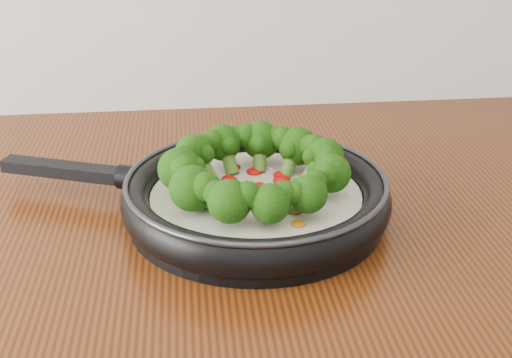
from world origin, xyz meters
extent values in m
cylinder|color=black|center=(0.02, 1.09, 0.91)|extent=(0.38, 0.38, 0.01)
torus|color=black|center=(0.02, 1.09, 0.93)|extent=(0.40, 0.40, 0.03)
torus|color=#2D2D33|center=(0.02, 1.09, 0.95)|extent=(0.39, 0.39, 0.01)
cube|color=black|center=(-0.20, 1.17, 0.93)|extent=(0.18, 0.09, 0.02)
cylinder|color=black|center=(-0.12, 1.14, 0.93)|extent=(0.04, 0.04, 0.03)
cylinder|color=beige|center=(0.02, 1.09, 0.92)|extent=(0.31, 0.31, 0.02)
ellipsoid|color=#B00908|center=(0.03, 1.10, 0.93)|extent=(0.02, 0.02, 0.01)
ellipsoid|color=#B00908|center=(0.04, 1.10, 0.93)|extent=(0.02, 0.02, 0.01)
ellipsoid|color=#B15E0B|center=(0.03, 1.03, 0.93)|extent=(0.02, 0.02, 0.01)
ellipsoid|color=#B00908|center=(0.04, 1.18, 0.93)|extent=(0.02, 0.02, 0.01)
ellipsoid|color=#B00908|center=(0.06, 1.11, 0.93)|extent=(0.02, 0.02, 0.01)
ellipsoid|color=#B15E0B|center=(0.04, 1.03, 0.93)|extent=(0.03, 0.03, 0.01)
ellipsoid|color=#B00908|center=(0.06, 1.04, 0.93)|extent=(0.02, 0.02, 0.01)
ellipsoid|color=#B00908|center=(-0.01, 1.13, 0.93)|extent=(0.02, 0.02, 0.01)
ellipsoid|color=#B15E0B|center=(0.11, 1.11, 0.93)|extent=(0.02, 0.02, 0.01)
ellipsoid|color=#B00908|center=(-0.03, 1.12, 0.93)|extent=(0.02, 0.02, 0.01)
ellipsoid|color=#B00908|center=(0.06, 1.13, 0.93)|extent=(0.02, 0.02, 0.01)
ellipsoid|color=#B15E0B|center=(0.06, 1.01, 0.93)|extent=(0.02, 0.02, 0.01)
ellipsoid|color=#B00908|center=(0.06, 1.04, 0.93)|extent=(0.02, 0.02, 0.01)
ellipsoid|color=#B00908|center=(0.03, 1.15, 0.93)|extent=(0.02, 0.02, 0.01)
ellipsoid|color=#B15E0B|center=(0.00, 1.09, 0.93)|extent=(0.02, 0.02, 0.01)
ellipsoid|color=#B00908|center=(0.00, 1.12, 0.93)|extent=(0.02, 0.02, 0.01)
ellipsoid|color=#B00908|center=(0.00, 1.16, 0.93)|extent=(0.02, 0.02, 0.01)
ellipsoid|color=#B15E0B|center=(0.03, 1.07, 0.93)|extent=(0.02, 0.02, 0.01)
ellipsoid|color=#B00908|center=(0.01, 1.07, 0.93)|extent=(0.02, 0.02, 0.01)
ellipsoid|color=#B00908|center=(0.06, 1.12, 0.93)|extent=(0.03, 0.03, 0.01)
ellipsoid|color=white|center=(-0.03, 1.07, 0.93)|extent=(0.01, 0.01, 0.00)
ellipsoid|color=white|center=(0.00, 1.09, 0.93)|extent=(0.01, 0.01, 0.00)
ellipsoid|color=white|center=(0.13, 1.07, 0.93)|extent=(0.01, 0.01, 0.00)
ellipsoid|color=white|center=(0.05, 1.15, 0.93)|extent=(0.01, 0.01, 0.00)
ellipsoid|color=white|center=(0.13, 1.07, 0.93)|extent=(0.00, 0.01, 0.00)
ellipsoid|color=white|center=(0.09, 1.09, 0.93)|extent=(0.01, 0.01, 0.00)
ellipsoid|color=white|center=(0.02, 1.08, 0.93)|extent=(0.01, 0.01, 0.00)
ellipsoid|color=white|center=(-0.01, 1.09, 0.93)|extent=(0.01, 0.01, 0.00)
ellipsoid|color=white|center=(0.02, 1.09, 0.93)|extent=(0.01, 0.01, 0.00)
ellipsoid|color=white|center=(0.07, 1.05, 0.93)|extent=(0.01, 0.01, 0.00)
ellipsoid|color=white|center=(0.02, 1.06, 0.93)|extent=(0.01, 0.01, 0.00)
ellipsoid|color=white|center=(0.02, 1.09, 0.93)|extent=(0.00, 0.01, 0.00)
ellipsoid|color=white|center=(-0.01, 1.07, 0.93)|extent=(0.01, 0.01, 0.00)
ellipsoid|color=white|center=(0.03, 1.10, 0.93)|extent=(0.01, 0.01, 0.00)
ellipsoid|color=white|center=(-0.01, 1.05, 0.93)|extent=(0.01, 0.01, 0.00)
ellipsoid|color=white|center=(0.02, 1.07, 0.93)|extent=(0.01, 0.01, 0.00)
ellipsoid|color=white|center=(0.00, 1.19, 0.93)|extent=(0.01, 0.01, 0.00)
ellipsoid|color=white|center=(-0.06, 1.16, 0.93)|extent=(0.00, 0.01, 0.00)
ellipsoid|color=white|center=(-0.07, 1.09, 0.93)|extent=(0.01, 0.01, 0.00)
cylinder|color=#55822A|center=(0.09, 1.07, 0.95)|extent=(0.04, 0.02, 0.04)
sphere|color=black|center=(0.10, 1.06, 0.96)|extent=(0.06, 0.06, 0.04)
sphere|color=black|center=(0.10, 1.08, 0.97)|extent=(0.04, 0.04, 0.03)
sphere|color=black|center=(0.10, 1.05, 0.97)|extent=(0.03, 0.03, 0.03)
sphere|color=black|center=(0.09, 1.07, 0.97)|extent=(0.03, 0.03, 0.02)
cylinder|color=#55822A|center=(0.09, 1.10, 0.95)|extent=(0.04, 0.02, 0.04)
sphere|color=black|center=(0.11, 1.11, 0.97)|extent=(0.06, 0.06, 0.04)
sphere|color=black|center=(0.10, 1.12, 0.97)|extent=(0.04, 0.04, 0.03)
sphere|color=black|center=(0.11, 1.09, 0.97)|extent=(0.03, 0.03, 0.03)
sphere|color=black|center=(0.09, 1.10, 0.97)|extent=(0.03, 0.03, 0.02)
cylinder|color=#55822A|center=(0.07, 1.14, 0.95)|extent=(0.03, 0.03, 0.04)
sphere|color=black|center=(0.08, 1.15, 0.96)|extent=(0.06, 0.06, 0.05)
sphere|color=black|center=(0.06, 1.16, 0.97)|extent=(0.04, 0.04, 0.03)
sphere|color=black|center=(0.09, 1.13, 0.97)|extent=(0.04, 0.04, 0.03)
sphere|color=black|center=(0.07, 1.14, 0.97)|extent=(0.03, 0.03, 0.02)
cylinder|color=#55822A|center=(0.04, 1.16, 0.95)|extent=(0.02, 0.03, 0.04)
sphere|color=black|center=(0.04, 1.17, 0.96)|extent=(0.06, 0.06, 0.05)
sphere|color=black|center=(0.02, 1.17, 0.97)|extent=(0.04, 0.04, 0.03)
sphere|color=black|center=(0.06, 1.17, 0.97)|extent=(0.04, 0.04, 0.03)
sphere|color=black|center=(0.04, 1.16, 0.97)|extent=(0.03, 0.03, 0.02)
cylinder|color=#55822A|center=(0.00, 1.15, 0.95)|extent=(0.03, 0.04, 0.04)
sphere|color=black|center=(-0.01, 1.17, 0.96)|extent=(0.06, 0.06, 0.05)
sphere|color=black|center=(-0.02, 1.16, 0.97)|extent=(0.04, 0.04, 0.03)
sphere|color=black|center=(0.01, 1.17, 0.97)|extent=(0.03, 0.03, 0.03)
sphere|color=black|center=(0.00, 1.15, 0.97)|extent=(0.03, 0.03, 0.02)
cylinder|color=#55822A|center=(-0.03, 1.13, 0.95)|extent=(0.04, 0.03, 0.04)
sphere|color=black|center=(-0.05, 1.14, 0.96)|extent=(0.06, 0.06, 0.04)
sphere|color=black|center=(-0.05, 1.12, 0.97)|extent=(0.04, 0.04, 0.03)
sphere|color=black|center=(-0.03, 1.15, 0.97)|extent=(0.03, 0.03, 0.03)
sphere|color=black|center=(-0.03, 1.13, 0.97)|extent=(0.03, 0.03, 0.02)
cylinder|color=#55822A|center=(-0.05, 1.09, 0.95)|extent=(0.03, 0.02, 0.04)
sphere|color=black|center=(-0.06, 1.09, 0.97)|extent=(0.06, 0.06, 0.05)
sphere|color=black|center=(-0.06, 1.07, 0.97)|extent=(0.04, 0.04, 0.03)
sphere|color=black|center=(-0.06, 1.11, 0.97)|extent=(0.04, 0.04, 0.03)
sphere|color=black|center=(-0.05, 1.09, 0.97)|extent=(0.03, 0.03, 0.02)
cylinder|color=#55822A|center=(-0.04, 1.06, 0.94)|extent=(0.03, 0.03, 0.03)
sphere|color=black|center=(-0.05, 1.05, 0.96)|extent=(0.07, 0.07, 0.05)
sphere|color=black|center=(-0.04, 1.03, 0.97)|extent=(0.04, 0.04, 0.03)
sphere|color=black|center=(-0.06, 1.07, 0.97)|extent=(0.04, 0.04, 0.03)
sphere|color=black|center=(-0.04, 1.06, 0.96)|extent=(0.03, 0.03, 0.03)
cylinder|color=#55822A|center=(-0.01, 1.03, 0.94)|extent=(0.03, 0.03, 0.03)
sphere|color=black|center=(-0.01, 1.01, 0.96)|extent=(0.06, 0.06, 0.05)
sphere|color=black|center=(0.01, 1.01, 0.97)|extent=(0.04, 0.04, 0.03)
sphere|color=black|center=(-0.03, 1.02, 0.97)|extent=(0.04, 0.04, 0.03)
sphere|color=black|center=(-0.01, 1.03, 0.96)|extent=(0.03, 0.03, 0.02)
cylinder|color=#55822A|center=(0.03, 1.02, 0.94)|extent=(0.02, 0.03, 0.03)
sphere|color=black|center=(0.03, 1.01, 0.96)|extent=(0.05, 0.05, 0.04)
sphere|color=black|center=(0.04, 1.01, 0.97)|extent=(0.03, 0.03, 0.03)
sphere|color=black|center=(0.01, 1.01, 0.97)|extent=(0.03, 0.03, 0.02)
sphere|color=black|center=(0.03, 1.02, 0.96)|extent=(0.03, 0.03, 0.02)
cylinder|color=#55822A|center=(0.06, 1.03, 0.95)|extent=(0.03, 0.03, 0.04)
sphere|color=black|center=(0.07, 1.02, 0.96)|extent=(0.05, 0.05, 0.04)
sphere|color=black|center=(0.08, 1.03, 0.97)|extent=(0.03, 0.03, 0.03)
sphere|color=black|center=(0.06, 1.01, 0.97)|extent=(0.03, 0.03, 0.02)
sphere|color=black|center=(0.06, 1.03, 0.96)|extent=(0.03, 0.03, 0.02)
camera|label=1|loc=(-0.05, 0.41, 1.27)|focal=46.69mm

